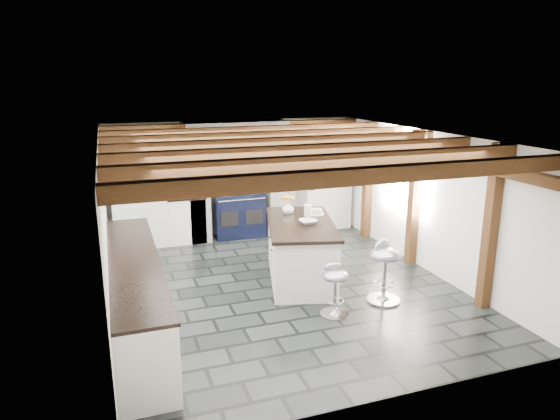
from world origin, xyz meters
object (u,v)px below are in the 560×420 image
object	(u,v)px
range_cooker	(238,213)
kitchen_island	(300,250)
bar_stool_near	(384,264)
bar_stool_far	(335,284)

from	to	relation	value
range_cooker	kitchen_island	bearing A→B (deg)	-82.06
kitchen_island	bar_stool_near	bearing A→B (deg)	-38.86
bar_stool_near	kitchen_island	bearing A→B (deg)	104.55
range_cooker	kitchen_island	xyz separation A→B (m)	(0.35, -2.53, 0.02)
range_cooker	bar_stool_near	distance (m)	3.86
range_cooker	bar_stool_near	bearing A→B (deg)	-72.17
bar_stool_far	kitchen_island	bearing A→B (deg)	93.68
bar_stool_far	bar_stool_near	bearing A→B (deg)	15.83
kitchen_island	bar_stool_far	xyz separation A→B (m)	(-0.02, -1.31, -0.04)
range_cooker	bar_stool_far	xyz separation A→B (m)	(0.34, -3.84, -0.02)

